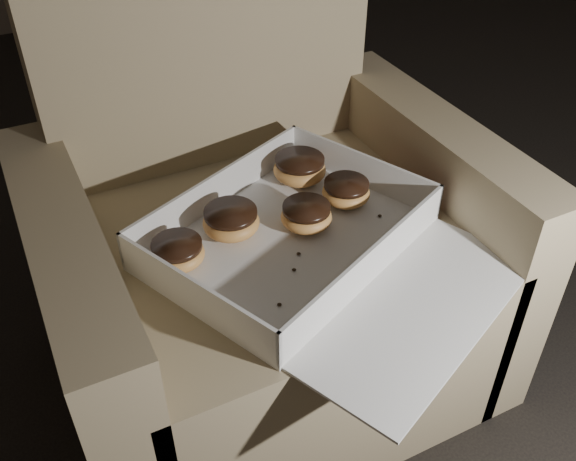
{
  "coord_description": "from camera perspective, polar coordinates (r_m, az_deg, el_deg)",
  "views": [
    {
      "loc": [
        -0.81,
        -0.73,
        1.07
      ],
      "look_at": [
        -0.44,
        0.02,
        0.4
      ],
      "focal_mm": 40.0,
      "sensor_mm": 36.0,
      "label": 1
    }
  ],
  "objects": [
    {
      "name": "crumb_d",
      "position": [
        1.05,
        0.95,
        -2.08
      ],
      "size": [
        0.01,
        0.01,
        0.0
      ],
      "primitive_type": "ellipsoid",
      "color": "black",
      "rests_on": "bakery_box"
    },
    {
      "name": "crumb_c",
      "position": [
        1.15,
        8.16,
        1.31
      ],
      "size": [
        0.01,
        0.01,
        0.0
      ],
      "primitive_type": "ellipsoid",
      "color": "black",
      "rests_on": "bakery_box"
    },
    {
      "name": "floor",
      "position": [
        1.53,
        15.36,
        -7.56
      ],
      "size": [
        4.5,
        4.5,
        0.0
      ],
      "primitive_type": "plane",
      "color": "black",
      "rests_on": "ground"
    },
    {
      "name": "bakery_box",
      "position": [
        1.06,
        2.08,
        -1.47
      ],
      "size": [
        0.61,
        0.65,
        0.07
      ],
      "rotation": [
        0.0,
        0.0,
        0.42
      ],
      "color": "silver",
      "rests_on": "armchair"
    },
    {
      "name": "crumb_a",
      "position": [
        1.02,
        0.53,
        -3.5
      ],
      "size": [
        0.01,
        0.01,
        0.0
      ],
      "primitive_type": "ellipsoid",
      "color": "black",
      "rests_on": "bakery_box"
    },
    {
      "name": "armchair",
      "position": [
        1.23,
        -2.2,
        -2.33
      ],
      "size": [
        0.8,
        0.67,
        0.83
      ],
      "color": "#837653",
      "rests_on": "floor"
    },
    {
      "name": "crumb_b",
      "position": [
        0.97,
        -0.77,
        -6.6
      ],
      "size": [
        0.01,
        0.01,
        0.0
      ],
      "primitive_type": "ellipsoid",
      "color": "black",
      "rests_on": "bakery_box"
    },
    {
      "name": "donut_e",
      "position": [
        1.16,
        5.18,
        3.48
      ],
      "size": [
        0.09,
        0.09,
        0.04
      ],
      "color": "#E18F4E",
      "rests_on": "bakery_box"
    },
    {
      "name": "donut_a",
      "position": [
        1.1,
        1.64,
        1.36
      ],
      "size": [
        0.09,
        0.09,
        0.04
      ],
      "color": "#E18F4E",
      "rests_on": "bakery_box"
    },
    {
      "name": "donut_b",
      "position": [
        1.04,
        -9.8,
        -1.95
      ],
      "size": [
        0.09,
        0.09,
        0.04
      ],
      "color": "#E18F4E",
      "rests_on": "bakery_box"
    },
    {
      "name": "donut_d",
      "position": [
        1.09,
        -5.09,
        0.84
      ],
      "size": [
        0.1,
        0.1,
        0.05
      ],
      "color": "#E18F4E",
      "rests_on": "bakery_box"
    },
    {
      "name": "donut_c",
      "position": [
        1.21,
        1.04,
        5.54
      ],
      "size": [
        0.1,
        0.1,
        0.05
      ],
      "color": "#E18F4E",
      "rests_on": "bakery_box"
    }
  ]
}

